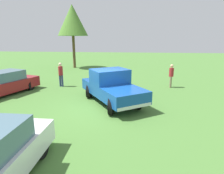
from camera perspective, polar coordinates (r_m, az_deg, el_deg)
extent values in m
plane|color=#477533|center=(9.90, -3.58, -5.97)|extent=(80.00, 80.00, 0.00)
cylinder|color=black|center=(9.56, 8.28, -4.17)|extent=(0.84, 0.22, 0.84)
cylinder|color=black|center=(8.77, -0.35, -5.75)|extent=(0.84, 0.22, 0.84)
cylinder|color=black|center=(11.93, 0.26, -0.24)|extent=(0.84, 0.22, 0.84)
cylinder|color=black|center=(11.31, -6.98, -1.19)|extent=(0.84, 0.22, 0.84)
cube|color=#144799|center=(9.11, 3.90, -2.75)|extent=(2.56, 2.59, 0.64)
cube|color=#144799|center=(10.39, -0.68, 1.62)|extent=(2.26, 2.39, 1.40)
cube|color=slate|center=(10.30, -0.69, 4.01)|extent=(1.99, 2.14, 0.48)
cube|color=#144799|center=(11.27, -2.73, 0.55)|extent=(2.86, 2.79, 0.60)
cube|color=silver|center=(8.52, 6.80, -5.91)|extent=(1.11, 1.59, 0.16)
cylinder|color=black|center=(14.15, -23.54, 0.48)|extent=(0.64, 0.20, 0.64)
cylinder|color=black|center=(15.25, -27.26, 1.00)|extent=(0.64, 0.20, 0.64)
cube|color=maroon|center=(13.78, -30.11, 0.23)|extent=(4.73, 2.97, 0.68)
cube|color=slate|center=(13.79, -29.71, 3.02)|extent=(2.31, 2.03, 0.60)
cylinder|color=black|center=(6.19, -20.82, -16.61)|extent=(0.72, 0.20, 0.72)
cylinder|color=#7A6B51|center=(14.36, 17.40, 1.58)|extent=(0.14, 0.14, 0.82)
cylinder|color=#7A6B51|center=(14.17, 17.45, 1.41)|extent=(0.14, 0.14, 0.82)
cylinder|color=maroon|center=(14.13, 17.65, 4.32)|extent=(0.36, 0.36, 0.61)
sphere|color=#D8AD84|center=(14.06, 17.79, 6.15)|extent=(0.22, 0.22, 0.22)
cylinder|color=navy|center=(14.30, -14.89, 1.80)|extent=(0.14, 0.14, 0.86)
cylinder|color=navy|center=(14.43, -15.50, 1.87)|extent=(0.14, 0.14, 0.86)
cylinder|color=maroon|center=(14.23, -15.40, 4.79)|extent=(0.41, 0.41, 0.64)
sphere|color=beige|center=(14.16, -15.53, 6.70)|extent=(0.23, 0.23, 0.23)
cylinder|color=brown|center=(23.36, -11.50, 10.40)|extent=(0.31, 0.31, 3.79)
cone|color=#4C7A2D|center=(23.40, -11.98, 19.31)|extent=(3.51, 3.51, 3.48)
cone|color=orange|center=(14.35, 2.05, 1.69)|extent=(0.32, 0.32, 0.55)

